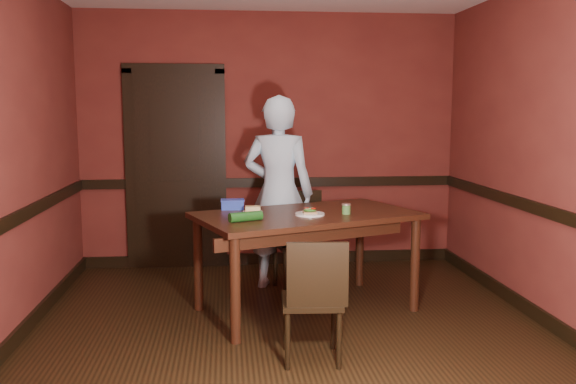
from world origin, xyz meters
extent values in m
cube|color=black|center=(0.00, 0.00, 0.00)|extent=(4.00, 4.50, 0.01)
cube|color=maroon|center=(0.00, 2.25, 1.35)|extent=(4.00, 0.02, 2.70)
cube|color=maroon|center=(0.00, -2.25, 1.35)|extent=(4.00, 0.02, 2.70)
cube|color=maroon|center=(2.00, 0.00, 1.35)|extent=(0.02, 4.50, 2.70)
cube|color=black|center=(0.00, 2.23, 0.90)|extent=(4.00, 0.03, 0.10)
cube|color=black|center=(-1.99, 0.00, 0.90)|extent=(0.03, 4.50, 0.10)
cube|color=black|center=(1.99, 0.00, 0.90)|extent=(0.03, 4.50, 0.10)
cube|color=black|center=(0.00, 2.23, 0.06)|extent=(4.00, 0.03, 0.12)
cube|color=black|center=(-1.99, 0.00, 0.06)|extent=(0.03, 4.50, 0.12)
cube|color=black|center=(1.99, 0.00, 0.06)|extent=(0.03, 4.50, 0.12)
cube|color=black|center=(-1.00, 2.21, 1.02)|extent=(0.85, 0.04, 2.05)
cube|color=black|center=(-1.48, 2.23, 1.02)|extent=(0.10, 0.06, 2.15)
cube|color=black|center=(-0.52, 2.23, 1.02)|extent=(0.10, 0.06, 2.15)
cube|color=black|center=(-1.00, 2.23, 2.10)|extent=(1.05, 0.06, 0.10)
cube|color=black|center=(0.19, 0.65, 0.42)|extent=(2.01, 1.56, 0.83)
imported|color=silver|center=(0.01, 1.35, 0.91)|extent=(0.76, 0.61, 1.81)
cylinder|color=white|center=(0.20, 0.55, 0.84)|extent=(0.24, 0.24, 0.01)
cube|color=tan|center=(0.20, 0.55, 0.85)|extent=(0.11, 0.10, 0.02)
ellipsoid|color=#337E25|center=(0.20, 0.55, 0.87)|extent=(0.10, 0.09, 0.02)
cylinder|color=red|center=(0.18, 0.57, 0.89)|extent=(0.04, 0.04, 0.01)
cylinder|color=red|center=(0.23, 0.54, 0.89)|extent=(0.04, 0.04, 0.01)
cylinder|color=#86AA5F|center=(0.17, 0.53, 0.89)|extent=(0.03, 0.03, 0.01)
cylinder|color=#86AA5F|center=(0.22, 0.58, 0.89)|extent=(0.03, 0.03, 0.01)
cylinder|color=#86AA5F|center=(0.20, 0.55, 0.89)|extent=(0.03, 0.03, 0.01)
cylinder|color=#4B7F3A|center=(0.50, 0.57, 0.87)|extent=(0.07, 0.07, 0.08)
cylinder|color=beige|center=(0.50, 0.57, 0.91)|extent=(0.07, 0.07, 0.01)
cylinder|color=white|center=(-0.26, 0.73, 0.84)|extent=(0.17, 0.17, 0.01)
cube|color=#DABD75|center=(-0.26, 0.73, 0.86)|extent=(0.12, 0.08, 0.04)
cube|color=blue|center=(-0.42, 0.91, 0.87)|extent=(0.19, 0.13, 0.07)
cube|color=blue|center=(-0.42, 0.91, 0.91)|extent=(0.20, 0.14, 0.01)
cylinder|color=#184A16|center=(-0.33, 0.33, 0.87)|extent=(0.27, 0.17, 0.07)
camera|label=1|loc=(-0.47, -4.27, 1.68)|focal=38.00mm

